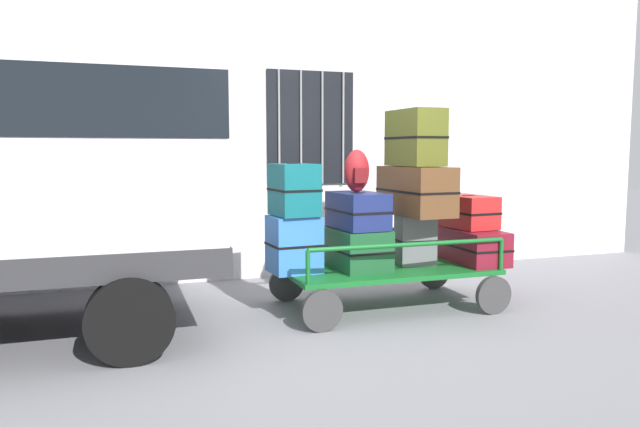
{
  "coord_description": "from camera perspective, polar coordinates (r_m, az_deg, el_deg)",
  "views": [
    {
      "loc": [
        -2.03,
        -5.23,
        1.69
      ],
      "look_at": [
        -0.06,
        0.5,
        1.05
      ],
      "focal_mm": 33.32,
      "sensor_mm": 36.0,
      "label": 1
    }
  ],
  "objects": [
    {
      "name": "suitcase_left_middle",
      "position": [
        6.02,
        -2.51,
        2.3
      ],
      "size": [
        0.46,
        0.55,
        0.53
      ],
      "color": "#0F5960",
      "rests_on": "suitcase_left_bottom"
    },
    {
      "name": "ground_plane",
      "position": [
        5.86,
        2.22,
        -10.72
      ],
      "size": [
        40.0,
        40.0,
        0.0
      ],
      "primitive_type": "plane",
      "color": "gray"
    },
    {
      "name": "suitcase_center_top",
      "position": [
        6.52,
        9.13,
        7.19
      ],
      "size": [
        0.41,
        0.74,
        0.61
      ],
      "color": "#4C5119",
      "rests_on": "suitcase_center_middle"
    },
    {
      "name": "building_wall",
      "position": [
        8.1,
        -4.4,
        11.74
      ],
      "size": [
        12.0,
        0.38,
        5.0
      ],
      "color": "silver",
      "rests_on": "ground"
    },
    {
      "name": "luggage_cart",
      "position": [
        6.48,
        6.35,
        -5.73
      ],
      "size": [
        2.28,
        1.28,
        0.45
      ],
      "color": "#146023",
      "rests_on": "ground"
    },
    {
      "name": "suitcase_center_bottom",
      "position": [
        6.55,
        9.15,
        -2.54
      ],
      "size": [
        0.43,
        0.3,
        0.55
      ],
      "color": "slate",
      "rests_on": "luggage_cart"
    },
    {
      "name": "backpack",
      "position": [
        6.18,
        3.56,
        4.09
      ],
      "size": [
        0.27,
        0.22,
        0.44
      ],
      "color": "maroon",
      "rests_on": "suitcase_midleft_middle"
    },
    {
      "name": "suitcase_midleft_bottom",
      "position": [
        6.29,
        3.56,
        -3.38
      ],
      "size": [
        0.56,
        0.77,
        0.43
      ],
      "color": "#194C28",
      "rests_on": "luggage_cart"
    },
    {
      "name": "suitcase_midright_middle",
      "position": [
        6.9,
        14.01,
        0.18
      ],
      "size": [
        0.46,
        0.7,
        0.37
      ],
      "color": "#B21E1E",
      "rests_on": "suitcase_midright_bottom"
    },
    {
      "name": "suitcase_midright_bottom",
      "position": [
        6.92,
        14.09,
        -2.92
      ],
      "size": [
        0.49,
        1.07,
        0.38
      ],
      "color": "maroon",
      "rests_on": "luggage_cart"
    },
    {
      "name": "cart_railing",
      "position": [
        6.42,
        6.38,
        -2.58
      ],
      "size": [
        2.17,
        1.15,
        0.34
      ],
      "color": "#146023",
      "rests_on": "luggage_cart"
    },
    {
      "name": "suitcase_center_middle",
      "position": [
        6.5,
        9.19,
        2.17
      ],
      "size": [
        0.53,
        0.98,
        0.53
      ],
      "color": "brown",
      "rests_on": "suitcase_center_bottom"
    },
    {
      "name": "suitcase_midleft_middle",
      "position": [
        6.23,
        3.63,
        0.3
      ],
      "size": [
        0.5,
        0.74,
        0.38
      ],
      "color": "navy",
      "rests_on": "suitcase_midleft_bottom"
    },
    {
      "name": "suitcase_left_bottom",
      "position": [
        6.09,
        -2.51,
        -2.95
      ],
      "size": [
        0.53,
        0.48,
        0.59
      ],
      "color": "#3372C6",
      "rests_on": "luggage_cart"
    }
  ]
}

